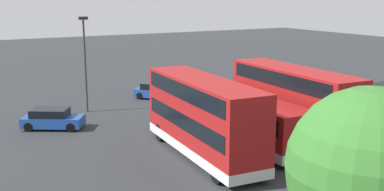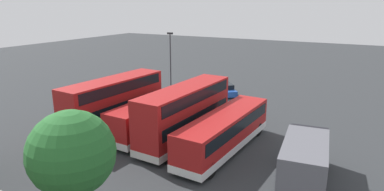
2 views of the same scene
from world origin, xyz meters
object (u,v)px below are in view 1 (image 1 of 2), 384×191
object	(u,v)px
bus_single_deck_third	(248,118)
lamp_post_tall	(85,57)
bus_double_decker_second	(293,100)
bus_double_decker_fourth	(203,116)
bus_single_deck_near_end	(336,107)
car_small_green	(158,91)
car_hatchback_silver	(52,119)

from	to	relation	value
bus_single_deck_third	lamp_post_tall	distance (m)	14.66
bus_double_decker_second	bus_double_decker_fourth	bearing A→B (deg)	3.84
bus_single_deck_third	bus_single_deck_near_end	bearing A→B (deg)	174.37
bus_single_deck_near_end	bus_double_decker_second	distance (m)	3.73
bus_single_deck_third	car_small_green	distance (m)	14.44
lamp_post_tall	car_small_green	bearing A→B (deg)	-167.53
bus_double_decker_second	bus_single_deck_third	distance (m)	3.38
bus_double_decker_fourth	bus_double_decker_second	bearing A→B (deg)	-176.16
car_small_green	bus_single_deck_third	bearing A→B (deg)	87.88
bus_single_deck_third	bus_double_decker_fourth	distance (m)	4.00
bus_single_deck_near_end	bus_single_deck_third	size ratio (longest dim) A/B	1.10
bus_single_deck_third	car_small_green	size ratio (longest dim) A/B	2.44
car_small_green	lamp_post_tall	size ratio (longest dim) A/B	0.57
car_hatchback_silver	car_small_green	distance (m)	11.74
car_hatchback_silver	lamp_post_tall	world-z (taller)	lamp_post_tall
bus_single_deck_near_end	bus_double_decker_second	world-z (taller)	bus_double_decker_second
bus_single_deck_near_end	bus_double_decker_second	bearing A→B (deg)	-4.64
bus_double_decker_second	car_hatchback_silver	bearing A→B (deg)	-36.01
bus_double_decker_second	bus_single_deck_third	bearing A→B (deg)	-6.74
bus_single_deck_third	lamp_post_tall	size ratio (longest dim) A/B	1.39
bus_single_deck_near_end	bus_double_decker_fourth	size ratio (longest dim) A/B	1.07
bus_double_decker_second	bus_double_decker_fourth	size ratio (longest dim) A/B	1.01
car_hatchback_silver	bus_single_deck_third	bearing A→B (deg)	137.25
car_small_green	car_hatchback_silver	bearing A→B (deg)	25.95
bus_double_decker_second	lamp_post_tall	size ratio (longest dim) A/B	1.44
bus_single_deck_third	bus_double_decker_fourth	world-z (taller)	bus_double_decker_fourth
bus_single_deck_near_end	lamp_post_tall	world-z (taller)	lamp_post_tall
bus_single_deck_third	car_small_green	xyz separation A→B (m)	(-0.53, -14.40, -0.92)
bus_single_deck_near_end	bus_double_decker_fourth	bearing A→B (deg)	0.97
bus_double_decker_second	car_small_green	distance (m)	15.14
car_small_green	lamp_post_tall	distance (m)	8.06
car_small_green	bus_double_decker_second	bearing A→B (deg)	100.42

